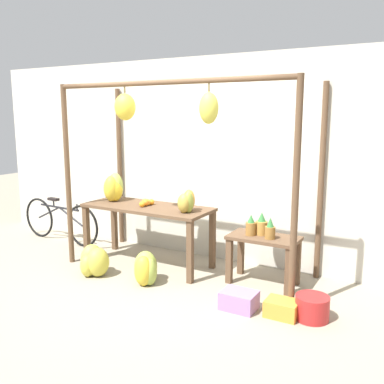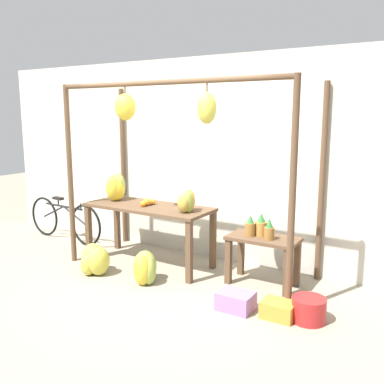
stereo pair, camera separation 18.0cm
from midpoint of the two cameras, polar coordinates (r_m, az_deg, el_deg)
name	(u,v)px [view 2 (the right image)]	position (r m, az deg, el deg)	size (l,w,h in m)	color
ground_plane	(155,288)	(5.19, -3.91, -12.64)	(20.00, 20.00, 0.00)	gray
shop_wall_back	(212,160)	(5.98, 3.60, 4.33)	(8.00, 0.08, 2.80)	beige
stall_awning	(175,144)	(5.20, -1.34, 6.45)	(3.17, 1.25, 2.40)	brown
display_table_main	(149,214)	(5.78, -4.93, -2.94)	(1.76, 0.69, 0.82)	brown
display_table_side	(263,249)	(5.21, 10.42, -7.44)	(0.83, 0.46, 0.59)	brown
banana_pile_on_table	(115,188)	(6.13, -9.35, 0.53)	(0.36, 0.38, 0.39)	yellow
orange_pile	(148,202)	(5.77, -5.02, -1.36)	(0.15, 0.26, 0.09)	orange
pineapple_cluster	(260,227)	(5.14, 10.06, -4.69)	(0.37, 0.24, 0.28)	#B27F38
banana_pile_ground_left	(94,260)	(5.66, -12.00, -8.90)	(0.50, 0.44, 0.39)	gold
banana_pile_ground_right	(145,268)	(5.28, -5.30, -10.09)	(0.41, 0.39, 0.38)	#9EB247
fruit_crate_white	(236,301)	(4.65, 6.99, -14.22)	(0.36, 0.28, 0.19)	#9970B7
blue_bucket	(309,310)	(4.55, 16.44, -14.80)	(0.34, 0.34, 0.24)	#AD2323
parked_bicycle	(64,219)	(7.21, -15.98, -3.54)	(1.68, 0.13, 0.70)	black
papaya_pile	(186,202)	(5.34, 0.21, -1.38)	(0.25, 0.32, 0.27)	#93A33D
fruit_crate_purple	(279,310)	(4.56, 12.62, -15.08)	(0.33, 0.25, 0.17)	orange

